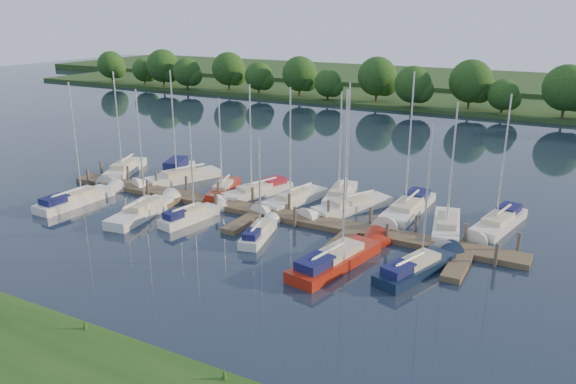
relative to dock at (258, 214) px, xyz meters
The scene contains 23 objects.
ground 7.31m from the dock, 90.00° to the right, with size 260.00×260.00×0.00m, color #17222E.
dock is the anchor object (origin of this frame).
mooring_pilings 1.19m from the dock, 90.00° to the left, with size 38.24×2.84×2.00m.
far_shore 67.69m from the dock, 90.00° to the left, with size 180.00×30.00×0.60m, color #243E17.
distant_hill 92.69m from the dock, 90.00° to the left, with size 220.00×40.00×1.40m, color #2C4A20.
treeline 55.34m from the dock, 84.12° to the left, with size 144.43×9.94×8.15m.
sailboat_n_0 18.46m from the dock, 167.71° to the left, with size 4.31×8.06×10.54m.
motorboat 14.45m from the dock, 155.48° to the left, with size 3.77×6.80×2.00m.
sailboat_n_2 12.45m from the dock, 158.33° to the left, with size 4.88×8.31×10.83m.
sailboat_n_3 6.72m from the dock, 149.01° to the left, with size 3.45×6.90×8.86m.
sailboat_n_4 5.31m from the dock, 123.93° to the left, with size 4.07×7.91×10.10m.
sailboat_n_5 4.03m from the dock, 75.95° to the left, with size 3.28×8.02×10.19m.
sailboat_n_6 7.98m from the dock, 60.16° to the left, with size 2.92×7.58×9.66m.
sailboat_n_7 7.37m from the dock, 38.22° to the left, with size 5.13×8.15×10.74m.
sailboat_n_8 11.92m from the dock, 32.19° to the left, with size 2.46×9.27×11.63m.
sailboat_n_9 14.36m from the dock, 14.79° to the left, with size 3.15×7.85×10.05m.
sailboat_n_10 18.21m from the dock, 20.63° to the left, with size 3.27×8.29×10.43m.
sailboat_s_0 15.70m from the dock, 163.36° to the right, with size 2.28×8.23×10.47m.
sailboat_s_1 9.10m from the dock, 152.86° to the right, with size 2.75×8.09×10.39m.
sailboat_s_2 5.25m from the dock, 141.80° to the right, with size 2.30×6.18×8.07m.
sailboat_s_3 4.33m from the dock, 57.77° to the right, with size 2.43×5.84×7.57m.
sailboat_s_4 10.44m from the dock, 29.24° to the right, with size 3.61×9.18×11.56m.
sailboat_s_5 14.43m from the dock, 15.45° to the right, with size 3.73×7.58×9.72m.
Camera 1 is at (21.90, -28.10, 15.55)m, focal length 35.00 mm.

